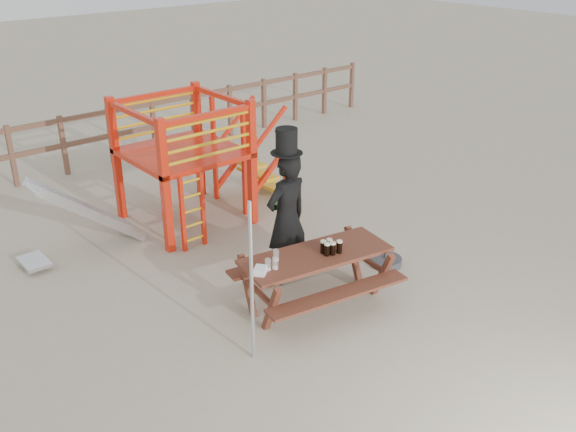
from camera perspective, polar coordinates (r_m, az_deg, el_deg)
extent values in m
plane|color=tan|center=(8.39, 3.05, -8.72)|extent=(60.00, 60.00, 0.00)
cube|color=brown|center=(13.47, -17.65, 8.45)|extent=(15.00, 0.06, 0.10)
cube|color=brown|center=(13.61, -17.38, 6.42)|extent=(15.00, 0.06, 0.10)
cube|color=brown|center=(13.16, -23.33, 4.89)|extent=(0.09, 0.09, 1.20)
cube|color=brown|center=(13.45, -19.32, 5.93)|extent=(0.09, 0.09, 1.20)
cube|color=brown|center=(13.80, -15.48, 6.90)|extent=(0.09, 0.09, 1.20)
cube|color=brown|center=(14.21, -11.84, 7.78)|extent=(0.09, 0.09, 1.20)
cube|color=brown|center=(14.69, -8.40, 8.59)|extent=(0.09, 0.09, 1.20)
cube|color=brown|center=(15.21, -5.17, 9.31)|extent=(0.09, 0.09, 1.20)
cube|color=brown|center=(15.78, -2.15, 9.96)|extent=(0.09, 0.09, 1.20)
cube|color=brown|center=(16.39, 0.66, 10.54)|extent=(0.09, 0.09, 1.20)
cube|color=brown|center=(17.03, 3.27, 11.05)|extent=(0.09, 0.09, 1.20)
cube|color=brown|center=(17.71, 5.69, 11.50)|extent=(0.09, 0.09, 1.20)
cube|color=red|center=(9.63, -10.87, 2.51)|extent=(0.12, 0.12, 2.10)
cube|color=red|center=(10.43, -3.22, 4.68)|extent=(0.12, 0.12, 2.10)
cube|color=red|center=(10.97, -15.04, 4.89)|extent=(0.12, 0.12, 2.10)
cube|color=red|center=(11.68, -7.97, 6.71)|extent=(0.12, 0.12, 2.10)
cube|color=red|center=(10.59, -9.34, 5.57)|extent=(1.72, 1.72, 0.08)
cube|color=red|center=(9.70, -7.18, 8.89)|extent=(1.60, 0.08, 0.08)
cube|color=red|center=(11.04, -11.81, 10.50)|extent=(1.60, 0.08, 0.08)
cube|color=red|center=(10.00, -13.61, 8.87)|extent=(0.08, 1.60, 0.08)
cube|color=red|center=(10.77, -5.94, 10.54)|extent=(0.08, 1.60, 0.08)
cylinder|color=gold|center=(9.89, -6.99, 5.43)|extent=(1.50, 0.05, 0.05)
cylinder|color=gold|center=(11.21, -11.54, 7.43)|extent=(1.50, 0.05, 0.05)
cylinder|color=gold|center=(9.83, -7.04, 6.42)|extent=(1.50, 0.05, 0.05)
cylinder|color=gold|center=(11.16, -11.62, 8.32)|extent=(1.50, 0.05, 0.05)
cylinder|color=gold|center=(9.78, -7.10, 7.42)|extent=(1.50, 0.05, 0.05)
cylinder|color=gold|center=(11.11, -11.70, 9.20)|extent=(1.50, 0.05, 0.05)
cylinder|color=gold|center=(9.72, -7.15, 8.43)|extent=(1.50, 0.05, 0.05)
cylinder|color=gold|center=(11.06, -11.78, 10.10)|extent=(1.50, 0.05, 0.05)
cube|color=red|center=(9.76, -9.36, 0.06)|extent=(0.06, 0.06, 1.20)
cube|color=red|center=(9.92, -7.58, 0.62)|extent=(0.06, 0.06, 1.20)
cylinder|color=gold|center=(10.03, -8.30, -2.00)|extent=(0.36, 0.04, 0.04)
cylinder|color=gold|center=(9.93, -8.39, -0.76)|extent=(0.36, 0.04, 0.04)
cylinder|color=gold|center=(9.83, -8.47, 0.50)|extent=(0.36, 0.04, 0.04)
cylinder|color=gold|center=(9.73, -8.56, 1.79)|extent=(0.36, 0.04, 0.04)
cylinder|color=gold|center=(9.64, -8.65, 3.10)|extent=(0.36, 0.04, 0.04)
cube|color=gold|center=(11.11, -5.09, 6.07)|extent=(0.30, 0.90, 0.06)
cube|color=gold|center=(11.36, -3.88, 4.93)|extent=(0.30, 0.90, 0.06)
cube|color=gold|center=(11.62, -2.72, 3.85)|extent=(0.30, 0.90, 0.06)
cube|color=gold|center=(11.89, -1.62, 2.81)|extent=(0.30, 0.90, 0.06)
cube|color=red|center=(11.15, -1.98, 3.60)|extent=(0.95, 0.08, 0.86)
cube|color=red|center=(11.83, -4.68, 4.80)|extent=(0.95, 0.08, 0.86)
cube|color=silver|center=(10.12, -17.34, 0.27)|extent=(1.53, 0.55, 1.21)
cube|color=silver|center=(9.87, -16.74, -0.02)|extent=(1.58, 0.04, 1.28)
cube|color=silver|center=(10.34, -17.97, 0.94)|extent=(1.58, 0.04, 1.28)
cube|color=silver|center=(10.08, -21.62, -3.79)|extent=(0.35, 0.55, 0.05)
cube|color=brown|center=(8.22, 2.52, -3.51)|extent=(2.05, 1.06, 0.05)
cube|color=brown|center=(7.98, 4.55, -6.95)|extent=(1.97, 0.61, 0.04)
cube|color=brown|center=(8.76, 0.61, -3.76)|extent=(1.97, 0.61, 0.04)
cube|color=brown|center=(8.05, -2.58, -7.29)|extent=(0.28, 1.17, 0.70)
cube|color=brown|center=(8.82, 7.06, -4.40)|extent=(0.28, 1.17, 0.70)
imported|color=black|center=(8.71, -0.12, -0.26)|extent=(0.71, 0.48, 1.88)
cube|color=#0E9E1B|center=(8.72, -0.79, 1.40)|extent=(0.08, 0.02, 0.44)
cylinder|color=black|center=(8.35, -0.13, 5.64)|extent=(0.43, 0.43, 0.01)
cylinder|color=black|center=(8.30, -0.13, 6.74)|extent=(0.29, 0.29, 0.33)
cube|color=white|center=(8.37, -0.80, 7.70)|extent=(0.15, 0.01, 0.04)
cylinder|color=#B2B2B7|center=(7.10, -3.25, -6.04)|extent=(0.04, 0.04, 1.98)
cylinder|color=#353439|center=(9.60, 8.67, -3.98)|extent=(0.47, 0.47, 0.11)
cylinder|color=#353439|center=(9.55, 8.70, -3.45)|extent=(0.05, 0.05, 0.09)
cube|color=white|center=(7.74, -2.48, -4.87)|extent=(0.23, 0.22, 0.08)
cylinder|color=black|center=(8.14, 3.48, -3.04)|extent=(0.07, 0.07, 0.15)
cylinder|color=beige|center=(8.10, 3.50, -2.50)|extent=(0.08, 0.08, 0.02)
cylinder|color=black|center=(8.16, 3.99, -2.96)|extent=(0.07, 0.07, 0.15)
cylinder|color=beige|center=(8.12, 4.01, -2.43)|extent=(0.08, 0.08, 0.02)
cylinder|color=black|center=(8.21, 4.58, -2.80)|extent=(0.07, 0.07, 0.15)
cylinder|color=beige|center=(8.17, 4.60, -2.27)|extent=(0.08, 0.08, 0.02)
cylinder|color=black|center=(8.20, 3.16, -2.81)|extent=(0.07, 0.07, 0.15)
cylinder|color=beige|center=(8.16, 3.17, -2.28)|extent=(0.08, 0.08, 0.02)
cylinder|color=black|center=(8.24, 3.70, -2.66)|extent=(0.07, 0.07, 0.15)
cylinder|color=beige|center=(8.21, 3.71, -2.13)|extent=(0.08, 0.08, 0.02)
cylinder|color=silver|center=(7.80, -1.79, -4.33)|extent=(0.07, 0.07, 0.15)
cylinder|color=beige|center=(7.83, -1.79, -4.74)|extent=(0.07, 0.07, 0.02)
cylinder|color=silver|center=(7.82, -1.15, -4.22)|extent=(0.07, 0.07, 0.15)
cylinder|color=beige|center=(7.85, -1.14, -4.64)|extent=(0.07, 0.07, 0.02)
cylinder|color=silver|center=(8.01, -1.07, -3.50)|extent=(0.07, 0.07, 0.15)
cylinder|color=beige|center=(8.04, -1.07, -3.90)|extent=(0.07, 0.07, 0.02)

